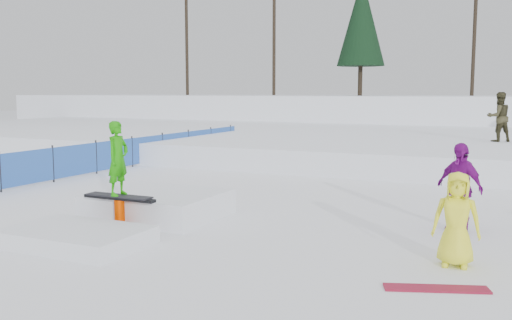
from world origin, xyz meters
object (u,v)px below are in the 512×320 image
at_px(walker_olive, 499,117).
at_px(spectator_purple, 459,187).
at_px(jib_rail_feature, 138,209).
at_px(spectator_yellow, 456,219).
at_px(safety_fence, 132,152).

bearing_deg(walker_olive, spectator_purple, 57.68).
xyz_separation_m(walker_olive, jib_rail_feature, (-6.20, -13.94, -1.42)).
bearing_deg(spectator_yellow, walker_olive, 85.56).
xyz_separation_m(safety_fence, spectator_purple, (11.50, -5.09, 0.31)).
bearing_deg(spectator_yellow, spectator_purple, 90.27).
xyz_separation_m(safety_fence, jib_rail_feature, (5.56, -7.18, -0.25)).
height_order(safety_fence, walker_olive, walker_olive).
height_order(walker_olive, spectator_purple, walker_olive).
xyz_separation_m(safety_fence, walker_olive, (11.76, 6.76, 1.18)).
bearing_deg(spectator_purple, jib_rail_feature, -127.37).
bearing_deg(spectator_yellow, safety_fence, 143.44).
distance_m(walker_olive, spectator_purple, 11.89).
distance_m(spectator_purple, jib_rail_feature, 6.32).
bearing_deg(walker_olive, spectator_yellow, 58.60).
height_order(walker_olive, jib_rail_feature, walker_olive).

